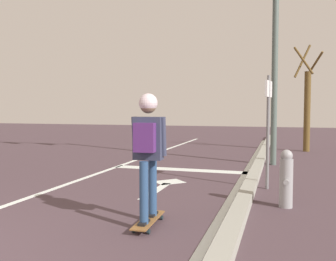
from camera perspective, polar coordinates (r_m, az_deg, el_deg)
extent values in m
cube|color=silver|center=(8.98, -9.77, -6.24)|extent=(0.12, 20.00, 0.01)
cube|color=silver|center=(8.05, 11.59, -7.37)|extent=(0.12, 20.00, 0.01)
cube|color=silver|center=(9.00, 2.07, -6.17)|extent=(3.42, 0.40, 0.01)
cube|color=silver|center=(6.72, -1.96, -9.45)|extent=(0.16, 1.40, 0.01)
cube|color=silver|center=(7.51, 0.21, -8.09)|extent=(0.71, 0.71, 0.01)
cube|color=#9C9C90|center=(8.02, 13.39, -6.95)|extent=(0.24, 24.00, 0.14)
cube|color=brown|center=(4.77, -3.09, -13.89)|extent=(0.24, 0.87, 0.02)
cube|color=#B2B2B7|center=(5.04, -2.05, -13.10)|extent=(0.16, 0.06, 0.01)
cylinder|color=#1C292D|center=(5.08, -3.10, -13.39)|extent=(0.03, 0.06, 0.06)
cylinder|color=#1C292D|center=(5.03, -0.99, -13.56)|extent=(0.03, 0.06, 0.06)
cube|color=#B2B2B7|center=(4.51, -4.26, -15.10)|extent=(0.16, 0.06, 0.01)
cylinder|color=#1C292D|center=(4.55, -5.42, -15.40)|extent=(0.03, 0.06, 0.06)
cylinder|color=#1C292D|center=(4.49, -3.08, -15.64)|extent=(0.03, 0.06, 0.06)
cylinder|color=navy|center=(4.84, -2.44, -8.83)|extent=(0.11, 0.11, 0.77)
cube|color=black|center=(4.93, -2.43, -13.04)|extent=(0.10, 0.24, 0.03)
cylinder|color=navy|center=(4.50, -3.82, -9.76)|extent=(0.11, 0.11, 0.77)
cube|color=black|center=(4.60, -3.80, -14.25)|extent=(0.10, 0.24, 0.03)
cube|color=#353952|center=(4.57, -3.13, -1.23)|extent=(0.37, 0.20, 0.54)
cylinder|color=#353952|center=(4.66, -5.23, -0.85)|extent=(0.07, 0.13, 0.50)
cylinder|color=#353952|center=(4.54, -0.74, -0.94)|extent=(0.07, 0.11, 0.50)
sphere|color=#876B50|center=(4.56, -3.15, 4.03)|extent=(0.21, 0.21, 0.21)
sphere|color=silver|center=(4.56, -3.15, 4.37)|extent=(0.24, 0.24, 0.24)
cube|color=#52276B|center=(4.44, -3.68, -1.11)|extent=(0.27, 0.15, 0.36)
cylinder|color=#51615A|center=(10.18, 16.51, 11.70)|extent=(0.16, 0.16, 5.99)
cylinder|color=slate|center=(6.98, 15.47, -0.31)|extent=(0.06, 0.06, 2.12)
cube|color=white|center=(6.98, 15.57, 6.34)|extent=(0.12, 0.44, 0.30)
cylinder|color=#979699|center=(5.83, 18.11, -7.89)|extent=(0.20, 0.20, 0.74)
sphere|color=#979699|center=(5.76, 18.19, -3.78)|extent=(0.18, 0.18, 0.18)
cylinder|color=#979699|center=(5.93, 18.10, -7.34)|extent=(0.08, 0.08, 0.08)
cylinder|color=#979699|center=(5.71, 18.13, -7.74)|extent=(0.08, 0.08, 0.08)
cylinder|color=brown|center=(13.70, 21.07, 2.79)|extent=(0.22, 0.22, 2.82)
cylinder|color=brown|center=(13.98, 22.20, 9.80)|extent=(0.50, 0.68, 0.75)
cylinder|color=brown|center=(14.04, 20.44, 10.21)|extent=(0.61, 0.47, 1.20)
cylinder|color=brown|center=(13.55, 20.56, 10.32)|extent=(0.68, 0.51, 1.02)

